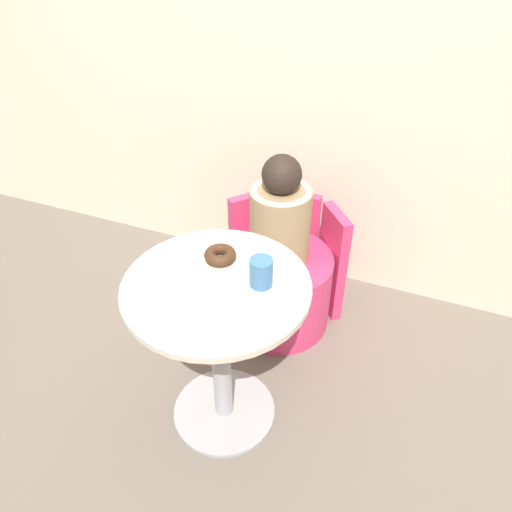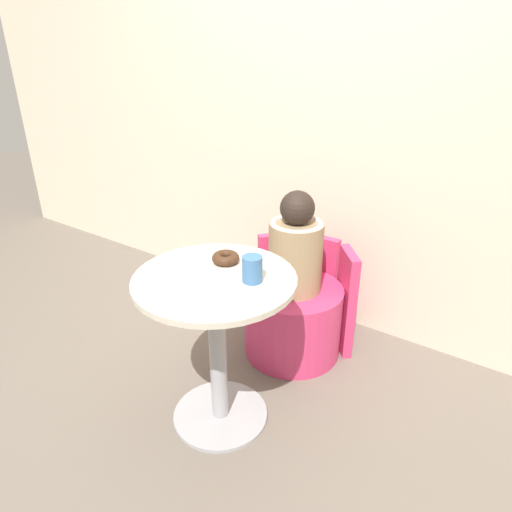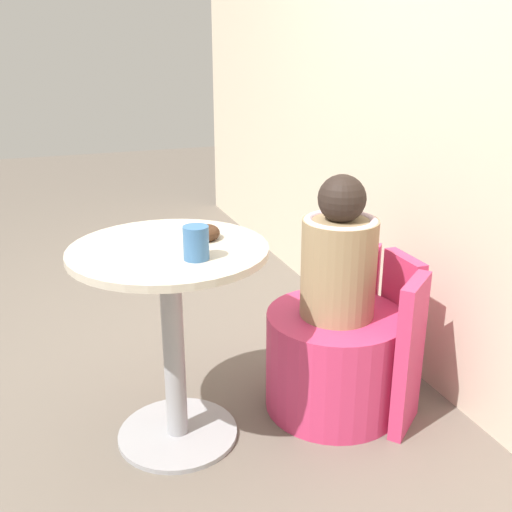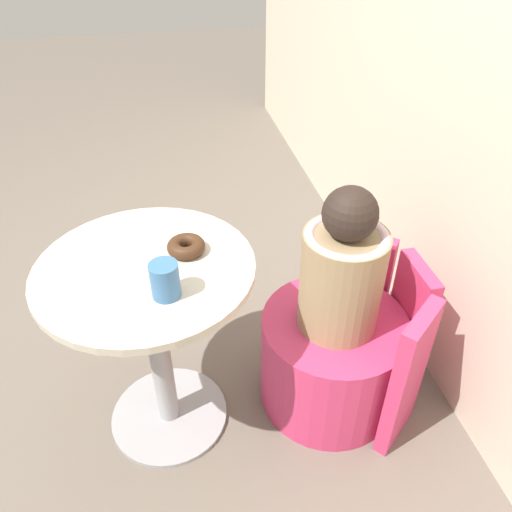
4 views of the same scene
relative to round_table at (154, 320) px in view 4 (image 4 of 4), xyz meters
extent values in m
plane|color=#665B51|center=(-0.06, -0.03, -0.51)|extent=(12.00, 12.00, 0.00)
cylinder|color=#99999E|center=(0.00, 0.00, -0.50)|extent=(0.43, 0.43, 0.02)
cylinder|color=#99999E|center=(0.00, 0.00, -0.15)|extent=(0.07, 0.07, 0.68)
cylinder|color=beige|center=(0.00, 0.00, 0.21)|extent=(0.65, 0.65, 0.02)
cylinder|color=#C63360|center=(0.02, 0.62, -0.31)|extent=(0.52, 0.52, 0.39)
cube|color=#C63360|center=(0.02, 0.90, -0.21)|extent=(0.22, 0.05, 0.59)
cube|color=#C63360|center=(0.24, 0.80, -0.21)|extent=(0.18, 0.20, 0.59)
cube|color=#C63360|center=(-0.20, 0.80, -0.21)|extent=(0.18, 0.20, 0.59)
cylinder|color=#937A56|center=(0.02, 0.62, 0.07)|extent=(0.27, 0.27, 0.37)
torus|color=beige|center=(0.02, 0.62, 0.24)|extent=(0.27, 0.27, 0.04)
sphere|color=black|center=(0.02, 0.62, 0.33)|extent=(0.17, 0.17, 0.17)
torus|color=#3D2314|center=(-0.04, 0.13, 0.24)|extent=(0.12, 0.12, 0.04)
cylinder|color=#386699|center=(0.14, 0.06, 0.27)|extent=(0.08, 0.08, 0.10)
camera|label=1|loc=(0.59, -1.14, 1.34)|focal=35.00mm
camera|label=2|loc=(1.03, -1.22, 1.07)|focal=32.00mm
camera|label=3|loc=(1.82, -0.37, 0.85)|focal=42.00mm
camera|label=4|loc=(1.19, 0.08, 1.13)|focal=35.00mm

